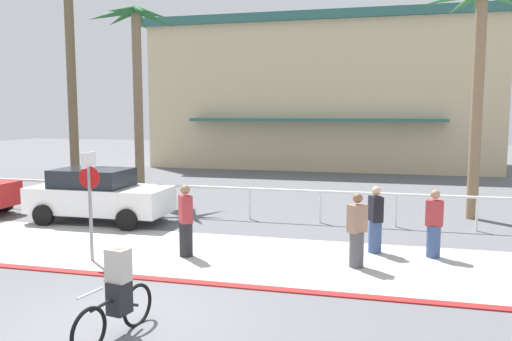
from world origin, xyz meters
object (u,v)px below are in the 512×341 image
Objects in this scene: stop_sign_bike_lane at (90,191)px; palm_tree_2 at (136,57)px; pedestrian_0 at (375,222)px; pedestrian_3 at (434,227)px; cyclist_black_0 at (117,293)px; pedestrian_1 at (357,233)px; car_white_1 at (98,195)px; pedestrian_2 at (186,224)px; palm_tree_1 at (69,18)px; palm_tree_3 at (480,44)px.

stop_sign_bike_lane is 0.34× the size of palm_tree_2.
pedestrian_0 is 1.01× the size of pedestrian_3.
pedestrian_0 reaches higher than pedestrian_3.
pedestrian_1 is at bearing 52.69° from cyclist_black_0.
car_white_1 reaches higher than pedestrian_3.
palm_tree_1 is at bearing 137.26° from pedestrian_2.
palm_tree_3 is at bearing 16.89° from car_white_1.
palm_tree_2 reaches higher than pedestrian_2.
stop_sign_bike_lane is 8.13m from pedestrian_3.
palm_tree_3 is at bearing -2.39° from palm_tree_1.
pedestrian_1 is (3.41, 4.48, 0.09)m from cyclist_black_0.
cyclist_black_0 is (4.76, -7.34, -0.18)m from car_white_1.
car_white_1 is at bearing -49.23° from palm_tree_1.
palm_tree_2 reaches higher than palm_tree_3.
palm_tree_1 is 5.53× the size of pedestrian_2.
stop_sign_bike_lane reaches higher than pedestrian_2.
pedestrian_1 is at bearing -19.34° from car_white_1.
car_white_1 is 8.75m from cyclist_black_0.
car_white_1 is 10.04m from pedestrian_3.
pedestrian_1 is (-3.40, -6.38, -4.83)m from palm_tree_3.
cyclist_black_0 is at bearing -123.17° from pedestrian_0.
pedestrian_0 is at bearing -25.15° from palm_tree_1.
palm_tree_1 is 12.27m from pedestrian_2.
palm_tree_3 reaches higher than pedestrian_0.
palm_tree_3 is 8.69m from pedestrian_1.
stop_sign_bike_lane is 1.45× the size of pedestrian_2.
pedestrian_1 is at bearing -144.59° from pedestrian_3.
stop_sign_bike_lane is at bearing -155.98° from pedestrian_2.
palm_tree_1 is 15.09m from pedestrian_1.
stop_sign_bike_lane reaches higher than pedestrian_3.
pedestrian_2 is (4.94, -7.31, -4.79)m from palm_tree_2.
palm_tree_1 is at bearing 177.61° from palm_tree_3.
palm_tree_3 is at bearing -3.78° from palm_tree_2.
palm_tree_3 is 7.26m from pedestrian_3.
cyclist_black_0 is (-6.81, -10.85, -4.92)m from palm_tree_3.
palm_tree_1 is 2.21× the size of car_white_1.
car_white_1 is (3.57, -4.14, -6.29)m from palm_tree_1.
stop_sign_bike_lane reaches higher than car_white_1.
palm_tree_3 is at bearing 41.20° from pedestrian_2.
pedestrian_0 is 1.36m from pedestrian_3.
pedestrian_0 is 0.95× the size of pedestrian_2.
palm_tree_3 is 10.97m from pedestrian_2.
pedestrian_3 is at bearing 13.26° from pedestrian_2.
pedestrian_2 is at bearing -42.74° from palm_tree_1.
cyclist_black_0 is 1.02× the size of pedestrian_2.
palm_tree_2 is 13.18m from pedestrian_3.
car_white_1 is 8.65m from pedestrian_1.
pedestrian_0 is at bearing 56.83° from cyclist_black_0.
stop_sign_bike_lane is 1.43× the size of cyclist_black_0.
stop_sign_bike_lane is at bearing -60.96° from car_white_1.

